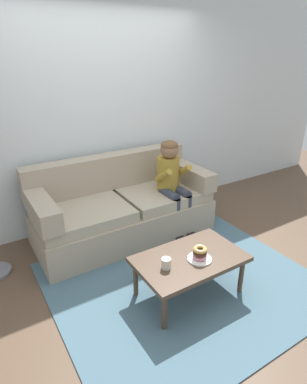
{
  "coord_description": "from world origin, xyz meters",
  "views": [
    {
      "loc": [
        -1.53,
        -2.2,
        2.02
      ],
      "look_at": [
        0.11,
        0.45,
        0.65
      ],
      "focal_mm": 30.04,
      "sensor_mm": 36.0,
      "label": 1
    }
  ],
  "objects_px": {
    "coffee_table": "(190,261)",
    "mug": "(166,263)",
    "donut": "(199,257)",
    "couch": "(122,209)",
    "person_child": "(172,178)"
  },
  "relations": [
    {
      "from": "coffee_table",
      "to": "mug",
      "type": "bearing_deg",
      "value": -176.67
    },
    {
      "from": "mug",
      "to": "person_child",
      "type": "bearing_deg",
      "value": 53.48
    },
    {
      "from": "coffee_table",
      "to": "donut",
      "type": "distance_m",
      "value": 0.11
    },
    {
      "from": "coffee_table",
      "to": "mug",
      "type": "xyz_separation_m",
      "value": [
        -0.26,
        -0.01,
        0.09
      ]
    },
    {
      "from": "couch",
      "to": "donut",
      "type": "relative_size",
      "value": 16.8
    },
    {
      "from": "coffee_table",
      "to": "donut",
      "type": "relative_size",
      "value": 7.88
    },
    {
      "from": "mug",
      "to": "coffee_table",
      "type": "bearing_deg",
      "value": 3.33
    },
    {
      "from": "coffee_table",
      "to": "person_child",
      "type": "height_order",
      "value": "person_child"
    },
    {
      "from": "coffee_table",
      "to": "person_child",
      "type": "relative_size",
      "value": 0.86
    },
    {
      "from": "coffee_table",
      "to": "mug",
      "type": "height_order",
      "value": "mug"
    },
    {
      "from": "person_child",
      "to": "donut",
      "type": "distance_m",
      "value": 1.24
    },
    {
      "from": "person_child",
      "to": "mug",
      "type": "distance_m",
      "value": 1.34
    },
    {
      "from": "couch",
      "to": "coffee_table",
      "type": "relative_size",
      "value": 2.13
    },
    {
      "from": "couch",
      "to": "donut",
      "type": "distance_m",
      "value": 1.32
    },
    {
      "from": "couch",
      "to": "mug",
      "type": "distance_m",
      "value": 1.29
    }
  ]
}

